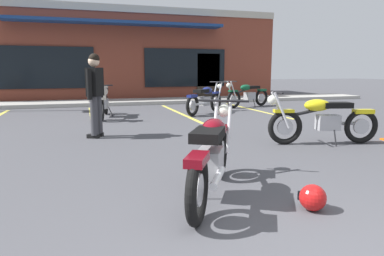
{
  "coord_description": "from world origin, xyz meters",
  "views": [
    {
      "loc": [
        -1.53,
        -1.15,
        1.35
      ],
      "look_at": [
        -0.11,
        3.42,
        0.55
      ],
      "focal_mm": 32.37,
      "sensor_mm": 36.0,
      "label": 1
    }
  ],
  "objects_px": {
    "motorcycle_silver_naked": "(323,119)",
    "helmet_on_pavement": "(313,198)",
    "motorcycle_blue_standard": "(103,99)",
    "motorcycle_orange_scrambler": "(205,99)",
    "motorcycle_black_cruiser": "(248,94)",
    "person_in_shorts_foreground": "(95,90)",
    "motorcycle_foreground_classic": "(212,154)"
  },
  "relations": [
    {
      "from": "motorcycle_foreground_classic",
      "to": "helmet_on_pavement",
      "type": "distance_m",
      "value": 1.1
    },
    {
      "from": "motorcycle_silver_naked",
      "to": "person_in_shorts_foreground",
      "type": "bearing_deg",
      "value": 154.48
    },
    {
      "from": "motorcycle_silver_naked",
      "to": "motorcycle_orange_scrambler",
      "type": "relative_size",
      "value": 1.2
    },
    {
      "from": "motorcycle_foreground_classic",
      "to": "motorcycle_orange_scrambler",
      "type": "bearing_deg",
      "value": 71.11
    },
    {
      "from": "motorcycle_foreground_classic",
      "to": "motorcycle_blue_standard",
      "type": "relative_size",
      "value": 0.9
    },
    {
      "from": "motorcycle_blue_standard",
      "to": "helmet_on_pavement",
      "type": "bearing_deg",
      "value": -78.02
    },
    {
      "from": "person_in_shorts_foreground",
      "to": "helmet_on_pavement",
      "type": "height_order",
      "value": "person_in_shorts_foreground"
    },
    {
      "from": "motorcycle_black_cruiser",
      "to": "person_in_shorts_foreground",
      "type": "height_order",
      "value": "person_in_shorts_foreground"
    },
    {
      "from": "motorcycle_silver_naked",
      "to": "helmet_on_pavement",
      "type": "height_order",
      "value": "motorcycle_silver_naked"
    },
    {
      "from": "motorcycle_orange_scrambler",
      "to": "motorcycle_black_cruiser",
      "type": "bearing_deg",
      "value": 33.2
    },
    {
      "from": "person_in_shorts_foreground",
      "to": "motorcycle_silver_naked",
      "type": "bearing_deg",
      "value": -25.52
    },
    {
      "from": "motorcycle_blue_standard",
      "to": "person_in_shorts_foreground",
      "type": "height_order",
      "value": "person_in_shorts_foreground"
    },
    {
      "from": "motorcycle_black_cruiser",
      "to": "motorcycle_blue_standard",
      "type": "relative_size",
      "value": 0.97
    },
    {
      "from": "motorcycle_silver_naked",
      "to": "motorcycle_blue_standard",
      "type": "relative_size",
      "value": 0.99
    },
    {
      "from": "motorcycle_foreground_classic",
      "to": "motorcycle_blue_standard",
      "type": "height_order",
      "value": "same"
    },
    {
      "from": "motorcycle_black_cruiser",
      "to": "helmet_on_pavement",
      "type": "relative_size",
      "value": 7.82
    },
    {
      "from": "motorcycle_orange_scrambler",
      "to": "person_in_shorts_foreground",
      "type": "xyz_separation_m",
      "value": [
        -3.39,
        -3.0,
        0.49
      ]
    },
    {
      "from": "motorcycle_black_cruiser",
      "to": "person_in_shorts_foreground",
      "type": "bearing_deg",
      "value": -141.52
    },
    {
      "from": "person_in_shorts_foreground",
      "to": "helmet_on_pavement",
      "type": "bearing_deg",
      "value": -67.4
    },
    {
      "from": "motorcycle_black_cruiser",
      "to": "person_in_shorts_foreground",
      "type": "relative_size",
      "value": 1.21
    },
    {
      "from": "motorcycle_blue_standard",
      "to": "motorcycle_silver_naked",
      "type": "bearing_deg",
      "value": -52.74
    },
    {
      "from": "motorcycle_blue_standard",
      "to": "helmet_on_pavement",
      "type": "xyz_separation_m",
      "value": [
        1.57,
        -7.39,
        -0.4
      ]
    },
    {
      "from": "motorcycle_black_cruiser",
      "to": "helmet_on_pavement",
      "type": "bearing_deg",
      "value": -112.56
    },
    {
      "from": "motorcycle_silver_naked",
      "to": "helmet_on_pavement",
      "type": "distance_m",
      "value": 3.34
    },
    {
      "from": "motorcycle_blue_standard",
      "to": "helmet_on_pavement",
      "type": "height_order",
      "value": "motorcycle_blue_standard"
    },
    {
      "from": "motorcycle_black_cruiser",
      "to": "motorcycle_blue_standard",
      "type": "distance_m",
      "value": 5.46
    },
    {
      "from": "motorcycle_black_cruiser",
      "to": "motorcycle_orange_scrambler",
      "type": "bearing_deg",
      "value": -146.8
    },
    {
      "from": "person_in_shorts_foreground",
      "to": "motorcycle_black_cruiser",
      "type": "bearing_deg",
      "value": 38.48
    },
    {
      "from": "motorcycle_blue_standard",
      "to": "motorcycle_orange_scrambler",
      "type": "relative_size",
      "value": 1.21
    },
    {
      "from": "person_in_shorts_foreground",
      "to": "motorcycle_foreground_classic",
      "type": "bearing_deg",
      "value": -74.3
    },
    {
      "from": "motorcycle_foreground_classic",
      "to": "motorcycle_black_cruiser",
      "type": "distance_m",
      "value": 9.35
    },
    {
      "from": "motorcycle_blue_standard",
      "to": "person_in_shorts_foreground",
      "type": "distance_m",
      "value": 2.97
    }
  ]
}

